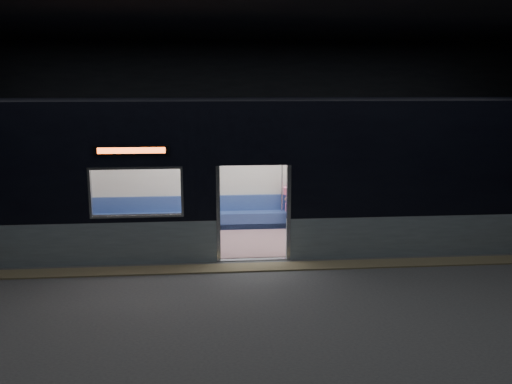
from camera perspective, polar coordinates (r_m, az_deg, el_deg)
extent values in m
cube|color=#47494C|center=(10.65, 0.24, -9.00)|extent=(24.00, 14.00, 0.01)
cube|color=black|center=(10.06, 0.26, 18.67)|extent=(24.00, 14.00, 0.04)
cube|color=black|center=(16.99, -1.95, 7.30)|extent=(24.00, 0.04, 5.00)
cube|color=black|center=(3.32, 11.65, -10.04)|extent=(24.00, 0.04, 5.00)
cube|color=#8C7F59|center=(11.15, -0.03, -7.93)|extent=(22.80, 0.50, 0.03)
cube|color=#94A6B1|center=(12.12, -23.85, -5.19)|extent=(8.30, 0.12, 0.90)
cube|color=#94A6B1|center=(12.84, 21.92, -4.14)|extent=(8.30, 0.12, 0.90)
cube|color=black|center=(11.79, -24.47, 2.29)|extent=(8.30, 0.12, 2.30)
cube|color=black|center=(12.53, 22.46, 2.93)|extent=(8.30, 0.12, 2.30)
cube|color=black|center=(11.09, -0.26, 5.80)|extent=(1.40, 0.12, 1.15)
cube|color=#B7BABC|center=(11.32, -3.99, -2.34)|extent=(0.08, 0.14, 2.05)
cube|color=#B7BABC|center=(11.44, 3.44, -2.18)|extent=(0.08, 0.14, 2.05)
cube|color=black|center=(11.10, -12.97, 4.30)|extent=(1.50, 0.04, 0.18)
cube|color=#FD591D|center=(11.09, -12.97, 4.29)|extent=(1.34, 0.03, 0.12)
cube|color=beige|center=(14.07, -1.25, 2.77)|extent=(18.00, 0.12, 3.20)
cube|color=black|center=(12.48, -0.83, 9.41)|extent=(18.00, 3.00, 0.15)
cube|color=gray|center=(13.00, -0.79, -5.08)|extent=(17.76, 2.76, 0.04)
cube|color=beige|center=(12.55, -0.82, 5.18)|extent=(17.76, 2.76, 0.10)
cube|color=navy|center=(14.02, -1.13, -2.91)|extent=(11.00, 0.48, 0.41)
cube|color=navy|center=(14.11, -1.19, -1.12)|extent=(11.00, 0.10, 0.40)
cube|color=#705154|center=(12.10, -16.25, -5.70)|extent=(4.40, 0.48, 0.41)
cube|color=#705154|center=(12.59, 14.80, -4.95)|extent=(4.40, 0.48, 0.41)
cylinder|color=silver|center=(11.59, -5.07, -1.30)|extent=(0.04, 0.04, 2.26)
cylinder|color=silver|center=(13.80, -5.09, 0.75)|extent=(0.04, 0.04, 2.26)
cylinder|color=silver|center=(11.74, 4.24, -1.12)|extent=(0.04, 0.04, 2.26)
cylinder|color=silver|center=(13.93, 2.75, 0.88)|extent=(0.04, 0.04, 2.26)
cylinder|color=silver|center=(13.66, -1.15, 4.00)|extent=(11.00, 0.03, 0.03)
cube|color=black|center=(13.86, 3.64, -1.89)|extent=(0.17, 0.47, 0.16)
cube|color=black|center=(13.89, 4.49, -1.87)|extent=(0.17, 0.47, 0.16)
cylinder|color=black|center=(13.72, 3.76, -3.21)|extent=(0.11, 0.11, 0.43)
cylinder|color=black|center=(13.75, 4.62, -3.18)|extent=(0.11, 0.11, 0.43)
cube|color=pink|center=(14.06, 3.94, -1.62)|extent=(0.40, 0.22, 0.20)
cylinder|color=pink|center=(14.01, 3.94, -0.20)|extent=(0.39, 0.39, 0.52)
sphere|color=tan|center=(13.93, 3.97, 1.27)|extent=(0.21, 0.21, 0.21)
sphere|color=black|center=(13.96, 3.95, 1.46)|extent=(0.22, 0.22, 0.22)
cube|color=black|center=(13.78, 4.30, -1.33)|extent=(0.31, 0.27, 0.14)
cube|color=white|center=(14.46, 10.02, 2.46)|extent=(1.10, 0.03, 0.71)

